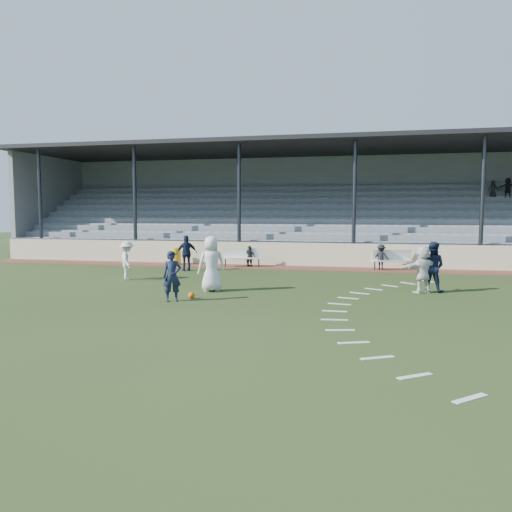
{
  "coord_description": "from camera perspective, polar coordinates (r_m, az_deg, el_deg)",
  "views": [
    {
      "loc": [
        3.76,
        -14.05,
        2.81
      ],
      "look_at": [
        0.0,
        2.5,
        1.3
      ],
      "focal_mm": 35.0,
      "sensor_mm": 36.0,
      "label": 1
    }
  ],
  "objects": [
    {
      "name": "grandstand",
      "position": [
        30.55,
        5.75,
        3.92
      ],
      "size": [
        34.6,
        9.0,
        6.61
      ],
      "color": "gray",
      "rests_on": "ground"
    },
    {
      "name": "football",
      "position": [
        16.35,
        -7.39,
        -4.48
      ],
      "size": [
        0.21,
        0.21,
        0.21
      ],
      "primitive_type": "sphere",
      "color": "#DC590C",
      "rests_on": "ground"
    },
    {
      "name": "sub_left_near",
      "position": [
        25.55,
        -0.78,
        0.01
      ],
      "size": [
        0.44,
        0.34,
        1.06
      ],
      "primitive_type": "imported",
      "rotation": [
        0.0,
        0.0,
        3.39
      ],
      "color": "black",
      "rests_on": "cinder_track"
    },
    {
      "name": "player_white_wing",
      "position": [
        21.3,
        -14.52,
        -0.5
      ],
      "size": [
        1.04,
        1.19,
        1.6
      ],
      "primitive_type": "imported",
      "rotation": [
        0.0,
        0.0,
        2.11
      ],
      "color": "silver",
      "rests_on": "ground"
    },
    {
      "name": "cinder_track",
      "position": [
        25.0,
        4.06,
        -1.36
      ],
      "size": [
        34.0,
        2.0,
        0.02
      ],
      "primitive_type": "cube",
      "color": "#582F23",
      "rests_on": "ground"
    },
    {
      "name": "retaining_wall",
      "position": [
        25.97,
        4.42,
        0.19
      ],
      "size": [
        34.0,
        0.18,
        1.2
      ],
      "primitive_type": "cube",
      "color": "beige",
      "rests_on": "ground"
    },
    {
      "name": "player_white_lead",
      "position": [
        17.65,
        -5.12,
        -0.88
      ],
      "size": [
        1.14,
        1.02,
        1.96
      ],
      "primitive_type": "imported",
      "rotation": [
        0.0,
        0.0,
        3.67
      ],
      "color": "silver",
      "rests_on": "ground"
    },
    {
      "name": "ground",
      "position": [
        14.81,
        -2.15,
        -5.86
      ],
      "size": [
        90.0,
        90.0,
        0.0
      ],
      "primitive_type": "plane",
      "color": "#263716",
      "rests_on": "ground"
    },
    {
      "name": "player_navy_lead",
      "position": [
        15.85,
        -9.58,
        -2.29
      ],
      "size": [
        0.69,
        0.59,
        1.59
      ],
      "primitive_type": "imported",
      "rotation": [
        0.0,
        0.0,
        0.43
      ],
      "color": "#131B34",
      "rests_on": "ground"
    },
    {
      "name": "sub_right",
      "position": [
        24.76,
        14.1,
        -0.12
      ],
      "size": [
        0.83,
        0.53,
        1.22
      ],
      "primitive_type": "imported",
      "rotation": [
        0.0,
        0.0,
        3.04
      ],
      "color": "black",
      "rests_on": "cinder_track"
    },
    {
      "name": "player_white_back",
      "position": [
        18.18,
        18.52,
        -1.44
      ],
      "size": [
        1.58,
        1.16,
        1.65
      ],
      "primitive_type": "imported",
      "rotation": [
        0.0,
        0.0,
        3.64
      ],
      "color": "silver",
      "rests_on": "ground"
    },
    {
      "name": "trash_bin",
      "position": [
        26.86,
        -9.16,
        -0.01
      ],
      "size": [
        0.54,
        0.54,
        0.86
      ],
      "primitive_type": "cylinder",
      "color": "yellow",
      "rests_on": "cinder_track"
    },
    {
      "name": "penalty_arc",
      "position": [
        14.33,
        14.08,
        -6.35
      ],
      "size": [
        3.89,
        14.63,
        0.01
      ],
      "color": "silver",
      "rests_on": "ground"
    },
    {
      "name": "bench_right",
      "position": [
        25.0,
        15.23,
        -0.2
      ],
      "size": [
        2.01,
        1.18,
        0.95
      ],
      "rotation": [
        0.0,
        0.0,
        0.38
      ],
      "color": "white",
      "rests_on": "cinder_track"
    },
    {
      "name": "sub_left_far",
      "position": [
        25.48,
        -0.69,
        -0.07
      ],
      "size": [
        0.63,
        0.39,
        1.0
      ],
      "primitive_type": "imported",
      "rotation": [
        0.0,
        0.0,
        2.88
      ],
      "color": "black",
      "rests_on": "cinder_track"
    },
    {
      "name": "player_navy_mid",
      "position": [
        18.54,
        19.49,
        -1.17
      ],
      "size": [
        1.05,
        0.94,
        1.77
      ],
      "primitive_type": "imported",
      "rotation": [
        0.0,
        0.0,
        2.76
      ],
      "color": "#131B34",
      "rests_on": "ground"
    },
    {
      "name": "player_navy_wing",
      "position": [
        23.91,
        -7.92,
        0.33
      ],
      "size": [
        1.06,
        0.87,
        1.69
      ],
      "primitive_type": "imported",
      "rotation": [
        0.0,
        0.0,
        3.68
      ],
      "color": "#131B34",
      "rests_on": "ground"
    },
    {
      "name": "bench_left",
      "position": [
        25.45,
        -1.53,
        0.07
      ],
      "size": [
        2.04,
        0.96,
        0.95
      ],
      "rotation": [
        0.0,
        0.0,
        0.26
      ],
      "color": "white",
      "rests_on": "cinder_track"
    }
  ]
}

